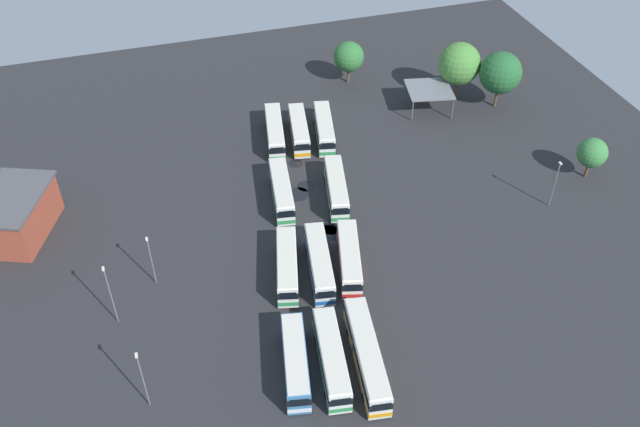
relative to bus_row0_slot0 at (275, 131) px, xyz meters
name	(u,v)px	position (x,y,z in m)	size (l,w,h in m)	color
ground_plane	(313,233)	(22.93, -0.56, -1.85)	(124.54, 124.54, 0.00)	#28282B
bus_row0_slot0	(275,131)	(0.00, 0.00, 0.00)	(12.54, 4.74, 3.51)	silver
bus_row0_slot1	(299,130)	(0.75, 3.79, 0.00)	(11.66, 4.54, 3.51)	silver
bus_row0_slot2	(324,128)	(1.44, 7.79, 0.00)	(11.97, 4.97, 3.51)	silver
bus_row1_slot0	(281,191)	(14.94, -2.82, 0.00)	(12.14, 4.25, 3.51)	silver
bus_row1_slot2	(336,188)	(16.65, 4.82, 0.00)	(12.14, 5.04, 3.51)	silver
bus_row2_slot0	(287,266)	(29.79, -6.01, 0.00)	(11.69, 5.20, 3.51)	silver
bus_row2_slot1	(319,263)	(30.53, -1.98, 0.00)	(12.33, 4.59, 3.51)	silver
bus_row2_slot2	(349,258)	(30.82, 1.88, 0.00)	(11.74, 5.41, 3.51)	silver
bus_row3_slot0	(295,361)	(44.36, -9.00, 0.00)	(11.65, 4.72, 3.51)	teal
bus_row3_slot1	(332,358)	(45.10, -5.09, 0.00)	(12.45, 4.37, 3.51)	silver
bus_row3_slot2	(367,354)	(45.76, -1.26, 0.00)	(14.56, 4.57, 3.51)	silver
depot_building	(16,215)	(11.03, -38.32, 1.28)	(14.19, 11.83, 6.23)	#99422D
maintenance_shelter	(429,90)	(-1.71, 27.30, 1.87)	(8.62, 8.68, 3.93)	slate
lamp_post_by_building	(151,259)	(26.02, -22.09, 2.33)	(0.56, 0.28, 7.56)	slate
lamp_post_near_entrance	(143,378)	(43.88, -24.93, 2.80)	(0.56, 0.28, 8.48)	slate
lamp_post_far_corner	(110,293)	(31.15, -27.18, 3.05)	(0.56, 0.28, 8.97)	slate
lamp_post_mid_lot	(555,182)	(27.28, 33.27, 2.33)	(0.56, 0.28, 7.56)	slate
tree_south_edge	(592,153)	(22.88, 42.16, 2.48)	(4.44, 4.44, 6.57)	brown
tree_north_edge	(501,73)	(0.86, 38.76, 4.54)	(7.07, 7.07, 9.94)	brown
tree_west_edge	(349,57)	(-14.36, 17.32, 3.22)	(5.40, 5.40, 7.79)	brown
tree_northwest	(459,64)	(-3.73, 33.43, 4.75)	(7.18, 7.18, 10.20)	brown
puddle_front_lane	(298,194)	(14.19, -0.25, -1.85)	(3.36, 3.36, 0.01)	black
puddle_near_shelter	(306,186)	(12.69, 1.46, -1.85)	(2.66, 2.66, 0.01)	black
puddle_centre_drain	(327,235)	(23.81, 1.17, -1.85)	(4.04, 4.04, 0.01)	black
puddle_between_rows	(331,227)	(22.40, 2.20, -1.85)	(3.36, 3.36, 0.01)	black
puddle_back_corner	(296,164)	(6.89, 1.50, -1.85)	(2.27, 2.27, 0.01)	black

